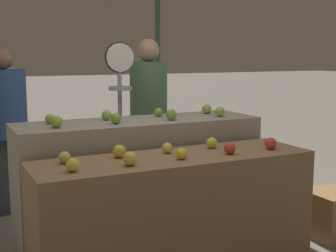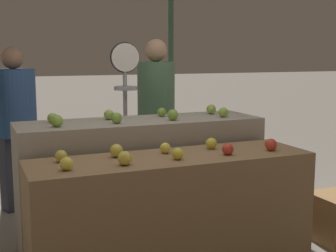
% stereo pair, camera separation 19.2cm
% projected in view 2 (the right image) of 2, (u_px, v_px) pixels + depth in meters
% --- Properties ---
extents(display_counter_front, '(1.85, 0.55, 0.83)m').
position_uv_depth(display_counter_front, '(172.00, 218.00, 3.08)').
color(display_counter_front, olive).
rests_on(display_counter_front, ground_plane).
extents(display_counter_back, '(1.85, 0.55, 0.99)m').
position_uv_depth(display_counter_back, '(142.00, 183.00, 3.61)').
color(display_counter_back, gray).
rests_on(display_counter_back, ground_plane).
extents(apple_front_0, '(0.08, 0.08, 0.08)m').
position_uv_depth(apple_front_0, '(66.00, 164.00, 2.64)').
color(apple_front_0, yellow).
rests_on(apple_front_0, display_counter_front).
extents(apple_front_1, '(0.09, 0.09, 0.09)m').
position_uv_depth(apple_front_1, '(125.00, 158.00, 2.77)').
color(apple_front_1, gold).
rests_on(apple_front_1, display_counter_front).
extents(apple_front_2, '(0.07, 0.07, 0.07)m').
position_uv_depth(apple_front_2, '(178.00, 154.00, 2.91)').
color(apple_front_2, gold).
rests_on(apple_front_2, display_counter_front).
extents(apple_front_3, '(0.08, 0.08, 0.08)m').
position_uv_depth(apple_front_3, '(228.00, 149.00, 3.05)').
color(apple_front_3, red).
rests_on(apple_front_3, display_counter_front).
extents(apple_front_4, '(0.08, 0.08, 0.08)m').
position_uv_depth(apple_front_4, '(271.00, 145.00, 3.18)').
color(apple_front_4, red).
rests_on(apple_front_4, display_counter_front).
extents(apple_front_5, '(0.07, 0.07, 0.07)m').
position_uv_depth(apple_front_5, '(61.00, 156.00, 2.85)').
color(apple_front_5, gold).
rests_on(apple_front_5, display_counter_front).
extents(apple_front_6, '(0.09, 0.09, 0.09)m').
position_uv_depth(apple_front_6, '(116.00, 151.00, 2.98)').
color(apple_front_6, gold).
rests_on(apple_front_6, display_counter_front).
extents(apple_front_7, '(0.07, 0.07, 0.07)m').
position_uv_depth(apple_front_7, '(165.00, 148.00, 3.10)').
color(apple_front_7, yellow).
rests_on(apple_front_7, display_counter_front).
extents(apple_front_8, '(0.08, 0.08, 0.08)m').
position_uv_depth(apple_front_8, '(211.00, 143.00, 3.24)').
color(apple_front_8, gold).
rests_on(apple_front_8, display_counter_front).
extents(apple_back_0, '(0.08, 0.08, 0.08)m').
position_uv_depth(apple_back_0, '(57.00, 121.00, 3.19)').
color(apple_back_0, '#84AD3D').
rests_on(apple_back_0, display_counter_back).
extents(apple_back_1, '(0.08, 0.08, 0.08)m').
position_uv_depth(apple_back_1, '(117.00, 118.00, 3.35)').
color(apple_back_1, '#7AA338').
rests_on(apple_back_1, display_counter_back).
extents(apple_back_2, '(0.08, 0.08, 0.08)m').
position_uv_depth(apple_back_2, '(173.00, 115.00, 3.51)').
color(apple_back_2, '#7AA338').
rests_on(apple_back_2, display_counter_back).
extents(apple_back_3, '(0.08, 0.08, 0.08)m').
position_uv_depth(apple_back_3, '(223.00, 112.00, 3.69)').
color(apple_back_3, '#84AD3D').
rests_on(apple_back_3, display_counter_back).
extents(apple_back_4, '(0.07, 0.07, 0.07)m').
position_uv_depth(apple_back_4, '(52.00, 118.00, 3.38)').
color(apple_back_4, '#84AD3D').
rests_on(apple_back_4, display_counter_back).
extents(apple_back_5, '(0.08, 0.08, 0.08)m').
position_uv_depth(apple_back_5, '(109.00, 115.00, 3.54)').
color(apple_back_5, '#8EB247').
rests_on(apple_back_5, display_counter_back).
extents(apple_back_6, '(0.07, 0.07, 0.07)m').
position_uv_depth(apple_back_6, '(162.00, 112.00, 3.72)').
color(apple_back_6, '#7AA338').
rests_on(apple_back_6, display_counter_back).
extents(apple_back_7, '(0.08, 0.08, 0.08)m').
position_uv_depth(apple_back_7, '(211.00, 109.00, 3.88)').
color(apple_back_7, '#8EB247').
rests_on(apple_back_7, display_counter_back).
extents(produce_scale, '(0.26, 0.20, 1.58)m').
position_uv_depth(produce_scale, '(125.00, 94.00, 4.01)').
color(produce_scale, '#99999E').
rests_on(produce_scale, ground_plane).
extents(person_vendor_at_scale, '(0.41, 0.41, 1.62)m').
position_uv_depth(person_vendor_at_scale, '(156.00, 111.00, 4.52)').
color(person_vendor_at_scale, '#2D2D38').
rests_on(person_vendor_at_scale, ground_plane).
extents(person_customer_right, '(0.50, 0.50, 1.55)m').
position_uv_depth(person_customer_right, '(15.00, 119.00, 4.40)').
color(person_customer_right, '#2D2D38').
rests_on(person_customer_right, ground_plane).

